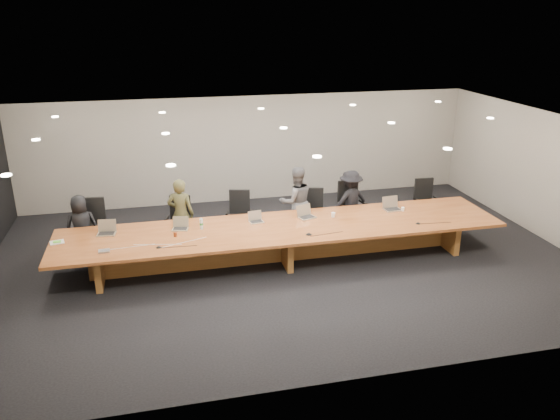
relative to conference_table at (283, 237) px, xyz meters
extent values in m
plane|color=black|center=(0.00, 0.00, -0.52)|extent=(12.00, 12.00, 0.00)
cube|color=beige|center=(0.00, 4.00, 0.88)|extent=(12.00, 0.02, 2.80)
cube|color=brown|center=(0.00, 0.00, 0.20)|extent=(9.00, 1.80, 0.06)
cube|color=brown|center=(0.00, 0.00, -0.18)|extent=(7.65, 0.15, 0.69)
cube|color=brown|center=(-3.60, 0.00, -0.18)|extent=(0.12, 1.26, 0.69)
cube|color=brown|center=(0.00, 0.00, -0.18)|extent=(0.12, 1.26, 0.69)
cube|color=brown|center=(3.60, 0.00, -0.18)|extent=(0.12, 1.26, 0.69)
imported|color=black|center=(-4.01, 1.12, 0.15)|extent=(0.74, 0.56, 1.35)
imported|color=#403F23|center=(-1.98, 1.12, 0.26)|extent=(0.66, 0.53, 1.56)
imported|color=#555457|center=(0.60, 1.26, 0.29)|extent=(0.83, 0.67, 1.62)
imported|color=black|center=(1.88, 1.21, 0.21)|extent=(1.04, 0.73, 1.46)
cylinder|color=silver|center=(-1.63, 0.25, 0.34)|extent=(0.08, 0.08, 0.21)
cylinder|color=maroon|center=(-2.16, -0.02, 0.27)|extent=(0.08, 0.08, 0.09)
cone|color=white|center=(1.15, 0.28, 0.28)|extent=(0.09, 0.09, 0.10)
cone|color=white|center=(2.75, 0.30, 0.27)|extent=(0.09, 0.09, 0.08)
cube|color=silver|center=(-4.35, 0.18, 0.24)|extent=(0.29, 0.25, 0.02)
cube|color=#68D137|center=(-4.34, 0.16, 0.26)|extent=(0.14, 0.08, 0.02)
cube|color=#9F9FA3|center=(-3.46, -0.45, 0.24)|extent=(0.21, 0.17, 0.03)
cone|color=black|center=(-2.49, -0.49, 0.24)|extent=(0.13, 0.13, 0.03)
cone|color=black|center=(0.39, -0.52, 0.24)|extent=(0.15, 0.15, 0.03)
cone|color=black|center=(2.73, -0.48, 0.24)|extent=(0.14, 0.14, 0.03)
camera|label=1|loc=(-2.38, -9.96, 4.36)|focal=35.00mm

